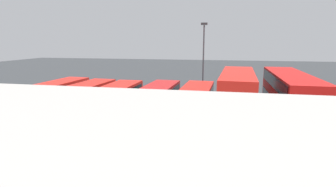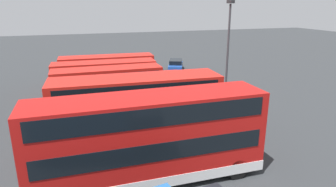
% 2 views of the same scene
% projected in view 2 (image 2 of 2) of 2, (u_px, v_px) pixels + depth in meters
% --- Properties ---
extents(ground_plane, '(140.00, 140.00, 0.00)m').
position_uv_depth(ground_plane, '(215.00, 100.00, 27.93)').
color(ground_plane, '#2D3033').
extents(bus_double_decker_near_end, '(2.78, 11.63, 4.55)m').
position_uv_depth(bus_double_decker_near_end, '(150.00, 137.00, 14.53)').
color(bus_double_decker_near_end, '#B71411').
rests_on(bus_double_decker_near_end, ground).
extents(bus_double_decker_second, '(3.17, 10.37, 4.55)m').
position_uv_depth(bus_double_decker_second, '(137.00, 110.00, 18.19)').
color(bus_double_decker_second, red).
rests_on(bus_double_decker_second, ground).
extents(bus_single_deck_third, '(2.93, 10.67, 2.95)m').
position_uv_depth(bus_single_deck_third, '(132.00, 105.00, 21.74)').
color(bus_single_deck_third, red).
rests_on(bus_single_deck_third, ground).
extents(bus_single_deck_fourth, '(3.01, 11.08, 2.95)m').
position_uv_depth(bus_single_deck_fourth, '(119.00, 92.00, 24.84)').
color(bus_single_deck_fourth, '#A51919').
rests_on(bus_single_deck_fourth, ground).
extents(bus_single_deck_fifth, '(2.75, 10.27, 2.95)m').
position_uv_depth(bus_single_deck_fifth, '(108.00, 82.00, 28.10)').
color(bus_single_deck_fifth, red).
rests_on(bus_single_deck_fifth, ground).
extents(bus_single_deck_sixth, '(3.10, 10.74, 2.95)m').
position_uv_depth(bus_single_deck_sixth, '(105.00, 74.00, 31.14)').
color(bus_single_deck_sixth, red).
rests_on(bus_single_deck_sixth, ground).
extents(bus_single_deck_seventh, '(3.06, 10.82, 2.95)m').
position_uv_depth(bus_single_deck_seventh, '(107.00, 67.00, 34.55)').
color(bus_single_deck_seventh, red).
rests_on(bus_single_deck_seventh, ground).
extents(car_hatchback_silver, '(4.67, 3.30, 1.43)m').
position_uv_depth(car_hatchback_silver, '(176.00, 65.00, 40.30)').
color(car_hatchback_silver, '#1E479E').
rests_on(car_hatchback_silver, ground).
extents(lamp_post_tall, '(0.70, 0.30, 8.98)m').
position_uv_depth(lamp_post_tall, '(228.00, 51.00, 22.86)').
color(lamp_post_tall, '#38383D').
rests_on(lamp_post_tall, ground).
extents(waste_bin_yellow, '(0.60, 0.60, 0.95)m').
position_uv_depth(waste_bin_yellow, '(230.00, 95.00, 27.83)').
color(waste_bin_yellow, '#197F33').
rests_on(waste_bin_yellow, ground).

